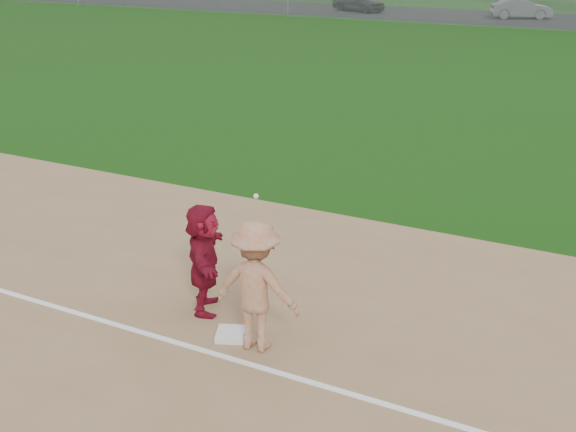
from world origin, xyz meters
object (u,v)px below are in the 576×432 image
at_px(base_runner, 204,258).
at_px(car_left, 359,2).
at_px(car_mid, 521,9).
at_px(first_base, 231,334).

height_order(base_runner, car_left, base_runner).
bearing_deg(car_left, car_mid, -66.35).
height_order(first_base, car_left, car_left).
xyz_separation_m(base_runner, car_mid, (-3.87, 45.84, -0.21)).
bearing_deg(first_base, base_runner, 145.82).
distance_m(first_base, car_left, 48.71).
relative_size(first_base, base_runner, 0.24).
height_order(base_runner, car_mid, base_runner).
relative_size(first_base, car_mid, 0.10).
relative_size(base_runner, car_left, 0.41).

